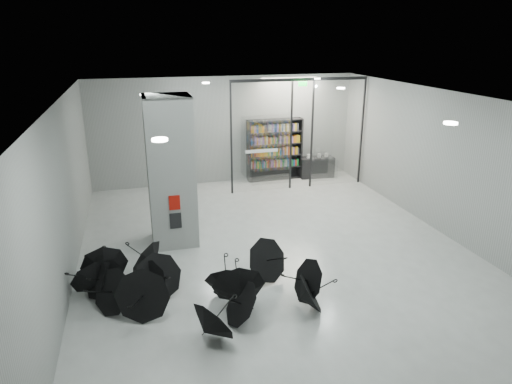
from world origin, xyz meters
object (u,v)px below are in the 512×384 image
object	(u,v)px
column	(171,172)
umbrella_cluster	(184,289)
bookshelf	(275,150)
shop_counter	(316,167)

from	to	relation	value
column	umbrella_cluster	world-z (taller)	column
bookshelf	umbrella_cluster	distance (m)	9.13
column	shop_counter	xyz separation A→B (m)	(6.09, 4.56, -1.60)
column	bookshelf	bearing A→B (deg)	47.28
column	bookshelf	xyz separation A→B (m)	(4.39, 4.75, -0.81)
column	bookshelf	world-z (taller)	column
column	bookshelf	distance (m)	6.52
column	umbrella_cluster	xyz separation A→B (m)	(-0.10, -3.15, -1.68)
shop_counter	umbrella_cluster	distance (m)	9.89
column	umbrella_cluster	bearing A→B (deg)	-91.87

